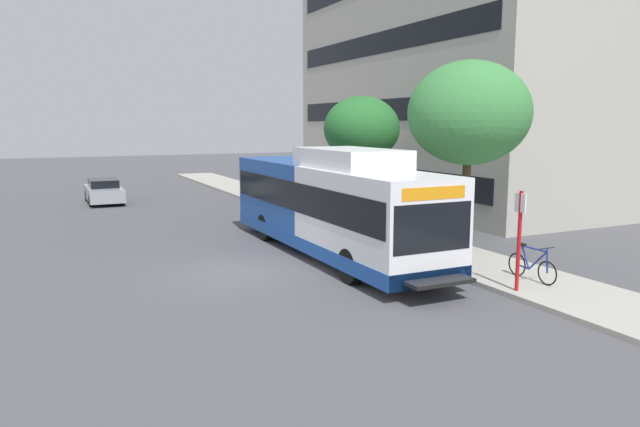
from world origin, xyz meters
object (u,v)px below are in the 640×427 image
object	(u,v)px
street_tree_near_stop	(469,113)
bus_stop_sign_pole	(519,233)
bicycle_parked	(532,265)
street_tree_mid_block	(362,129)
parked_car_far_lane	(104,191)
transit_bus	(330,205)

from	to	relation	value
street_tree_near_stop	bus_stop_sign_pole	bearing A→B (deg)	-113.62
bicycle_parked	bus_stop_sign_pole	bearing A→B (deg)	-152.29
street_tree_near_stop	street_tree_mid_block	distance (m)	7.45
bicycle_parked	parked_car_far_lane	size ratio (longest dim) A/B	0.39
bicycle_parked	street_tree_mid_block	distance (m)	11.94
street_tree_near_stop	street_tree_mid_block	world-z (taller)	street_tree_near_stop
bus_stop_sign_pole	parked_car_far_lane	xyz separation A→B (m)	(-7.78, 23.72, -0.99)
transit_bus	bus_stop_sign_pole	xyz separation A→B (m)	(2.19, -6.41, -0.05)
bicycle_parked	parked_car_far_lane	world-z (taller)	parked_car_far_lane
parked_car_far_lane	transit_bus	bearing A→B (deg)	-72.12
bus_stop_sign_pole	street_tree_mid_block	xyz separation A→B (m)	(2.13, 11.91, 2.53)
transit_bus	street_tree_mid_block	bearing A→B (deg)	51.86
transit_bus	bus_stop_sign_pole	bearing A→B (deg)	-71.11
transit_bus	street_tree_near_stop	distance (m)	5.50
transit_bus	street_tree_near_stop	bearing A→B (deg)	-24.79
bicycle_parked	street_tree_near_stop	size ratio (longest dim) A/B	0.28
bicycle_parked	street_tree_near_stop	bearing A→B (deg)	77.57
street_tree_near_stop	parked_car_far_lane	size ratio (longest dim) A/B	1.41
street_tree_near_stop	parked_car_far_lane	bearing A→B (deg)	116.86
bus_stop_sign_pole	parked_car_far_lane	size ratio (longest dim) A/B	0.58
bicycle_parked	street_tree_mid_block	xyz separation A→B (m)	(1.03, 11.33, 3.62)
transit_bus	parked_car_far_lane	xyz separation A→B (m)	(-5.59, 17.31, -1.04)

